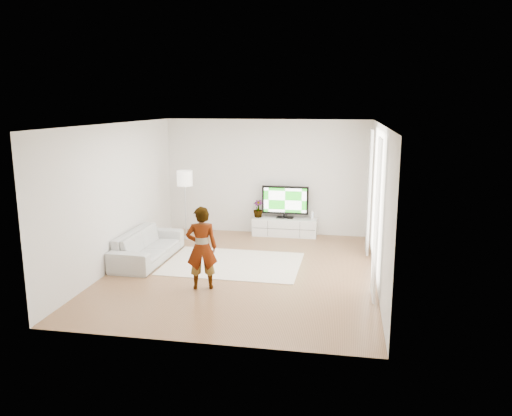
% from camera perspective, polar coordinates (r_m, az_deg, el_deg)
% --- Properties ---
extents(floor, '(6.00, 6.00, 0.00)m').
position_cam_1_polar(floor, '(9.69, -1.56, -7.21)').
color(floor, '#986E44').
rests_on(floor, ground).
extents(ceiling, '(6.00, 6.00, 0.00)m').
position_cam_1_polar(ceiling, '(9.17, -1.66, 9.56)').
color(ceiling, white).
rests_on(ceiling, wall_back).
extents(wall_left, '(0.02, 6.00, 2.80)m').
position_cam_1_polar(wall_left, '(10.13, -15.60, 1.38)').
color(wall_left, silver).
rests_on(wall_left, floor).
extents(wall_right, '(0.02, 6.00, 2.80)m').
position_cam_1_polar(wall_right, '(9.17, 13.88, 0.40)').
color(wall_right, silver).
rests_on(wall_right, floor).
extents(wall_back, '(5.00, 0.02, 2.80)m').
position_cam_1_polar(wall_back, '(12.24, 1.24, 3.56)').
color(wall_back, silver).
rests_on(wall_back, floor).
extents(wall_front, '(5.00, 0.02, 2.80)m').
position_cam_1_polar(wall_front, '(6.50, -6.99, -3.99)').
color(wall_front, silver).
rests_on(wall_front, floor).
extents(window, '(0.01, 2.60, 2.50)m').
position_cam_1_polar(window, '(9.45, 13.66, 1.05)').
color(window, white).
rests_on(window, wall_right).
extents(curtain_near, '(0.04, 0.70, 2.60)m').
position_cam_1_polar(curtain_near, '(8.19, 13.59, -1.29)').
color(curtain_near, white).
rests_on(curtain_near, floor).
extents(curtain_far, '(0.04, 0.70, 2.60)m').
position_cam_1_polar(curtain_far, '(10.74, 12.81, 1.82)').
color(curtain_far, white).
rests_on(curtain_far, floor).
extents(media_console, '(1.55, 0.44, 0.44)m').
position_cam_1_polar(media_console, '(12.18, 3.30, -2.17)').
color(media_console, white).
rests_on(media_console, floor).
extents(television, '(1.13, 0.22, 0.79)m').
position_cam_1_polar(television, '(12.07, 3.35, 0.83)').
color(television, black).
rests_on(television, media_console).
extents(game_console, '(0.08, 0.16, 0.20)m').
position_cam_1_polar(game_console, '(12.05, 6.53, -0.82)').
color(game_console, white).
rests_on(game_console, media_console).
extents(potted_plant, '(0.29, 0.29, 0.42)m').
position_cam_1_polar(potted_plant, '(12.17, 0.24, -0.08)').
color(potted_plant, '#3F7238').
rests_on(potted_plant, media_console).
extents(rug, '(2.71, 1.97, 0.01)m').
position_cam_1_polar(rug, '(10.12, -2.64, -6.36)').
color(rug, '#F1E3CD').
rests_on(rug, floor).
extents(player, '(0.61, 0.48, 1.46)m').
position_cam_1_polar(player, '(8.63, -6.22, -4.55)').
color(player, '#334772').
rests_on(player, rug).
extents(sofa, '(0.87, 2.11, 0.61)m').
position_cam_1_polar(sofa, '(10.49, -12.25, -4.24)').
color(sofa, '#B1B1AC').
rests_on(sofa, floor).
extents(floor_lamp, '(0.36, 0.36, 1.63)m').
position_cam_1_polar(floor_lamp, '(11.84, -8.14, 3.04)').
color(floor_lamp, silver).
rests_on(floor_lamp, floor).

